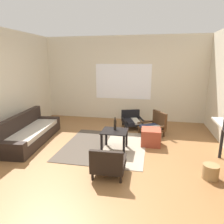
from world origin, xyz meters
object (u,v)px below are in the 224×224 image
at_px(armchair_striped_foreground, 108,164).
at_px(ottoman_orange, 151,137).
at_px(glass_bottle, 115,124).
at_px(armchair_corner, 154,125).
at_px(armchair_by_window, 132,120).
at_px(coffee_table, 115,135).
at_px(couch, 29,133).
at_px(wicker_basket, 211,172).

height_order(armchair_striped_foreground, ottoman_orange, armchair_striped_foreground).
xyz_separation_m(armchair_striped_foreground, glass_bottle, (-0.10, 1.15, 0.33)).
bearing_deg(armchair_corner, armchair_by_window, 141.33).
bearing_deg(coffee_table, armchair_striped_foreground, -85.02).
bearing_deg(glass_bottle, coffee_table, -86.29).
bearing_deg(glass_bottle, armchair_by_window, 82.54).
bearing_deg(armchair_corner, ottoman_orange, -95.91).
relative_size(couch, armchair_by_window, 2.69).
bearing_deg(ottoman_orange, glass_bottle, -154.81).
height_order(ottoman_orange, wicker_basket, ottoman_orange).
bearing_deg(couch, armchair_corner, 20.78).
height_order(armchair_corner, ottoman_orange, armchair_corner).
bearing_deg(wicker_basket, glass_bottle, 153.66).
bearing_deg(couch, coffee_table, -1.63).
bearing_deg(ottoman_orange, wicker_basket, -51.27).
bearing_deg(ottoman_orange, armchair_striped_foreground, -114.32).
height_order(armchair_corner, wicker_basket, armchair_corner).
height_order(couch, glass_bottle, glass_bottle).
bearing_deg(coffee_table, wicker_basket, -24.18).
xyz_separation_m(armchair_striped_foreground, wicker_basket, (1.69, 0.26, -0.11)).
distance_m(coffee_table, ottoman_orange, 0.91).
xyz_separation_m(armchair_striped_foreground, ottoman_orange, (0.68, 1.51, -0.04)).
bearing_deg(armchair_striped_foreground, armchair_by_window, 87.64).
relative_size(coffee_table, wicker_basket, 2.13).
bearing_deg(coffee_table, couch, 178.37).
xyz_separation_m(armchair_by_window, armchair_striped_foreground, (-0.11, -2.77, 0.02)).
height_order(armchair_striped_foreground, wicker_basket, armchair_striped_foreground).
distance_m(armchair_corner, wicker_basket, 2.20).
bearing_deg(armchair_by_window, glass_bottle, -97.46).
height_order(coffee_table, armchair_corner, armchair_corner).
xyz_separation_m(armchair_by_window, glass_bottle, (-0.21, -1.62, 0.35)).
height_order(armchair_by_window, ottoman_orange, armchair_by_window).
relative_size(armchair_corner, glass_bottle, 2.79).
height_order(armchair_corner, glass_bottle, glass_bottle).
relative_size(glass_bottle, wicker_basket, 1.07).
relative_size(coffee_table, armchair_by_window, 0.71).
xyz_separation_m(couch, ottoman_orange, (2.90, 0.39, -0.02)).
bearing_deg(ottoman_orange, armchair_corner, 84.09).
height_order(couch, armchair_by_window, couch).
relative_size(armchair_by_window, glass_bottle, 2.82).
relative_size(armchair_by_window, armchair_corner, 1.01).
xyz_separation_m(couch, armchair_striped_foreground, (2.21, -1.12, 0.01)).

